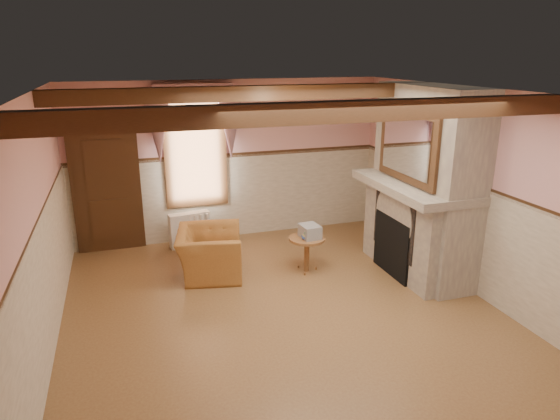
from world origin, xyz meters
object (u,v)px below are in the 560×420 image
object	(u,v)px
oil_lamp	(407,169)
armchair	(209,253)
side_table	(307,254)
mantel_clock	(389,164)
bowl	(412,177)
radiator	(190,229)

from	to	relation	value
oil_lamp	armchair	bearing A→B (deg)	168.89
side_table	mantel_clock	distance (m)	1.97
armchair	side_table	size ratio (longest dim) A/B	1.95
armchair	bowl	size ratio (longest dim) A/B	2.79
mantel_clock	oil_lamp	size ratio (longest dim) A/B	0.86
bowl	mantel_clock	distance (m)	0.69
armchair	oil_lamp	world-z (taller)	oil_lamp
armchair	side_table	bearing A→B (deg)	-91.93
radiator	side_table	bearing A→B (deg)	-55.58
radiator	mantel_clock	world-z (taller)	mantel_clock
bowl	mantel_clock	xyz separation A→B (m)	(0.00, 0.69, 0.05)
armchair	mantel_clock	size ratio (longest dim) A/B	4.47
radiator	mantel_clock	distance (m)	3.54
radiator	oil_lamp	xyz separation A→B (m)	(3.05, -1.84, 1.26)
armchair	bowl	world-z (taller)	bowl
armchair	radiator	distance (m)	1.27
armchair	radiator	xyz separation A→B (m)	(-0.12, 1.27, -0.05)
side_table	oil_lamp	size ratio (longest dim) A/B	1.96
side_table	bowl	distance (m)	1.95
side_table	bowl	bearing A→B (deg)	-14.62
side_table	armchair	bearing A→B (deg)	166.43
side_table	bowl	size ratio (longest dim) A/B	1.43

